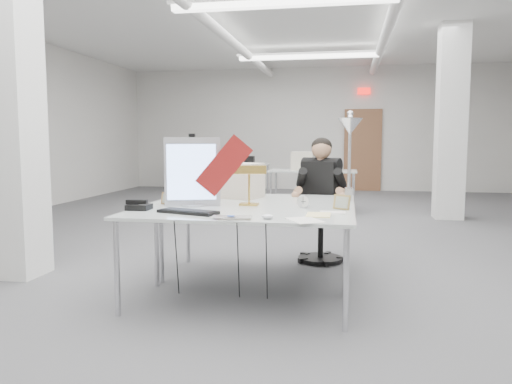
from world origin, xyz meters
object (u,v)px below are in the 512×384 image
at_px(seated_person, 321,179).
at_px(desk_phone, 139,207).
at_px(desk_main, 238,214).
at_px(office_chair, 321,210).
at_px(architect_lamp, 350,148).
at_px(monitor, 192,172).
at_px(bankers_lamp, 249,187).
at_px(laptop, 231,219).
at_px(beige_monitor, 241,181).

relative_size(seated_person, desk_phone, 4.96).
bearing_deg(desk_main, desk_phone, -178.68).
height_order(office_chair, architect_lamp, architect_lamp).
xyz_separation_m(monitor, bankers_lamp, (0.46, 0.14, -0.13)).
distance_m(monitor, architect_lamp, 1.37).
distance_m(laptop, beige_monitor, 1.37).
height_order(laptop, beige_monitor, beige_monitor).
bearing_deg(architect_lamp, beige_monitor, 150.07).
height_order(office_chair, beige_monitor, office_chair).
bearing_deg(architect_lamp, monitor, -177.38).
bearing_deg(laptop, seated_person, 69.70).
xyz_separation_m(seated_person, beige_monitor, (-0.74, -0.58, 0.02)).
height_order(monitor, laptop, monitor).
bearing_deg(bankers_lamp, seated_person, 50.85).
bearing_deg(desk_phone, bankers_lamp, 26.01).
bearing_deg(laptop, monitor, 121.36).
distance_m(beige_monitor, architect_lamp, 1.12).
bearing_deg(desk_phone, monitor, 37.43).
xyz_separation_m(seated_person, desk_phone, (-1.38, -1.55, -0.12)).
height_order(desk_main, seated_person, seated_person).
bearing_deg(desk_main, monitor, 149.03).
bearing_deg(seated_person, monitor, -106.43).
distance_m(monitor, beige_monitor, 0.74).
relative_size(laptop, desk_phone, 1.58).
bearing_deg(desk_phone, laptop, -25.56).
distance_m(desk_main, laptop, 0.40).
relative_size(desk_main, desk_phone, 10.11).
height_order(desk_phone, beige_monitor, beige_monitor).
relative_size(monitor, beige_monitor, 1.64).
xyz_separation_m(monitor, architect_lamp, (1.31, 0.37, 0.20)).
bearing_deg(seated_person, office_chair, 112.60).
bearing_deg(office_chair, monitor, -105.34).
distance_m(seated_person, desk_phone, 2.08).
relative_size(desk_main, seated_person, 2.04).
distance_m(seated_person, laptop, 2.00).
bearing_deg(architect_lamp, desk_main, -156.06).
bearing_deg(desk_phone, desk_main, -0.42).
relative_size(office_chair, seated_person, 1.27).
distance_m(seated_person, beige_monitor, 0.94).
relative_size(monitor, laptop, 2.08).
relative_size(monitor, desk_phone, 3.28).
xyz_separation_m(laptop, beige_monitor, (-0.21, 1.35, 0.16)).
height_order(monitor, bankers_lamp, monitor).
xyz_separation_m(office_chair, bankers_lamp, (-0.56, -1.17, 0.35)).
height_order(monitor, desk_phone, monitor).
bearing_deg(bankers_lamp, laptop, -100.52).
bearing_deg(laptop, architect_lamp, 46.95).
height_order(laptop, architect_lamp, architect_lamp).
relative_size(office_chair, monitor, 1.92).
bearing_deg(bankers_lamp, office_chair, 51.84).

